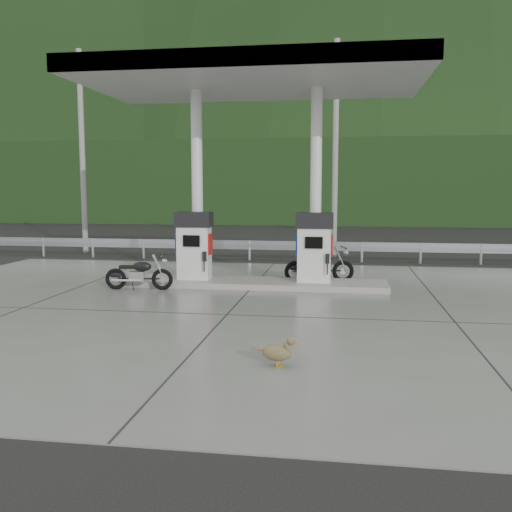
# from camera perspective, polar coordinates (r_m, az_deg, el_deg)

# --- Properties ---
(ground) EXTENTS (160.00, 160.00, 0.00)m
(ground) POSITION_cam_1_polar(r_m,az_deg,el_deg) (12.70, -2.02, -4.99)
(ground) COLOR black
(ground) RESTS_ON ground
(forecourt_apron) EXTENTS (18.00, 14.00, 0.02)m
(forecourt_apron) POSITION_cam_1_polar(r_m,az_deg,el_deg) (12.70, -2.02, -4.95)
(forecourt_apron) COLOR slate
(forecourt_apron) RESTS_ON ground
(pump_island) EXTENTS (7.00, 1.40, 0.15)m
(pump_island) POSITION_cam_1_polar(r_m,az_deg,el_deg) (15.10, -0.27, -2.72)
(pump_island) COLOR #9A9790
(pump_island) RESTS_ON forecourt_apron
(gas_pump_left) EXTENTS (0.95, 0.55, 1.80)m
(gas_pump_left) POSITION_cam_1_polar(r_m,az_deg,el_deg) (15.30, -6.20, 1.05)
(gas_pump_left) COLOR white
(gas_pump_left) RESTS_ON pump_island
(gas_pump_right) EXTENTS (0.95, 0.55, 1.80)m
(gas_pump_right) POSITION_cam_1_polar(r_m,az_deg,el_deg) (14.81, 5.85, 0.86)
(gas_pump_right) COLOR white
(gas_pump_right) RESTS_ON pump_island
(canopy_column_left) EXTENTS (0.30, 0.30, 5.00)m
(canopy_column_left) POSITION_cam_1_polar(r_m,az_deg,el_deg) (15.61, -5.90, 7.05)
(canopy_column_left) COLOR white
(canopy_column_left) RESTS_ON pump_island
(canopy_column_right) EXTENTS (0.30, 0.30, 5.00)m
(canopy_column_right) POSITION_cam_1_polar(r_m,az_deg,el_deg) (15.13, 6.00, 7.05)
(canopy_column_right) COLOR white
(canopy_column_right) RESTS_ON pump_island
(canopy_roof) EXTENTS (8.50, 5.00, 0.40)m
(canopy_roof) POSITION_cam_1_polar(r_m,az_deg,el_deg) (15.15, -0.28, 17.36)
(canopy_roof) COLOR silver
(canopy_roof) RESTS_ON canopy_column_left
(guardrail) EXTENTS (26.00, 0.16, 1.42)m
(guardrail) POSITION_cam_1_polar(r_m,az_deg,el_deg) (20.43, 2.12, 1.51)
(guardrail) COLOR #A9AAB1
(guardrail) RESTS_ON ground
(road) EXTENTS (60.00, 7.00, 0.01)m
(road) POSITION_cam_1_polar(r_m,az_deg,el_deg) (23.97, 3.06, 0.59)
(road) COLOR black
(road) RESTS_ON ground
(utility_pole_a) EXTENTS (0.22, 0.22, 8.00)m
(utility_pole_a) POSITION_cam_1_polar(r_m,az_deg,el_deg) (24.08, -16.98, 9.86)
(utility_pole_a) COLOR gray
(utility_pole_a) RESTS_ON ground
(utility_pole_b) EXTENTS (0.22, 0.22, 8.00)m
(utility_pole_b) POSITION_cam_1_polar(r_m,az_deg,el_deg) (21.76, 7.94, 10.45)
(utility_pole_b) COLOR gray
(utility_pole_b) RESTS_ON ground
(tree_band) EXTENTS (80.00, 6.00, 6.00)m
(tree_band) POSITION_cam_1_polar(r_m,az_deg,el_deg) (42.28, 5.55, 7.33)
(tree_band) COLOR black
(tree_band) RESTS_ON ground
(forested_hills) EXTENTS (100.00, 40.00, 140.00)m
(forested_hills) POSITION_cam_1_polar(r_m,az_deg,el_deg) (72.30, 6.83, 4.71)
(forested_hills) COLOR black
(forested_hills) RESTS_ON ground
(motorcycle_left) EXTENTS (1.67, 0.66, 0.77)m
(motorcycle_left) POSITION_cam_1_polar(r_m,az_deg,el_deg) (14.83, -11.64, -1.82)
(motorcycle_left) COLOR black
(motorcycle_left) RESTS_ON forecourt_apron
(motorcycle_right) EXTENTS (1.88, 0.96, 0.85)m
(motorcycle_right) POSITION_cam_1_polar(r_m,az_deg,el_deg) (15.76, 6.35, -1.07)
(motorcycle_right) COLOR black
(motorcycle_right) RESTS_ON forecourt_apron
(duck) EXTENTS (0.56, 0.26, 0.39)m
(duck) POSITION_cam_1_polar(r_m,az_deg,el_deg) (8.38, 2.07, -9.70)
(duck) COLOR brown
(duck) RESTS_ON forecourt_apron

